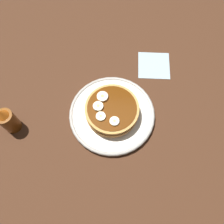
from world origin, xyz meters
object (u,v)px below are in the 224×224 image
at_px(pancake_stack, 112,111).
at_px(napkin, 154,65).
at_px(banana_slice_1, 98,105).
at_px(banana_slice_2, 102,97).
at_px(plate, 112,114).
at_px(banana_slice_0, 114,121).
at_px(banana_slice_3, 101,116).
at_px(syrup_bottle, 8,120).

distance_m(pancake_stack, napkin, 0.25).
xyz_separation_m(banana_slice_1, banana_slice_2, (0.03, -0.01, 0.00)).
height_order(plate, banana_slice_0, banana_slice_0).
bearing_deg(banana_slice_3, plate, -44.28).
bearing_deg(pancake_stack, syrup_bottle, 100.78).
bearing_deg(plate, pancake_stack, -168.97).
bearing_deg(pancake_stack, banana_slice_2, 42.45).
height_order(banana_slice_0, syrup_bottle, syrup_bottle).
bearing_deg(banana_slice_3, banana_slice_1, 16.89).
relative_size(pancake_stack, banana_slice_3, 5.83).
bearing_deg(napkin, banana_slice_1, 138.91).
relative_size(banana_slice_3, syrup_bottle, 0.25).
xyz_separation_m(banana_slice_0, banana_slice_1, (0.05, 0.05, 0.00)).
bearing_deg(napkin, banana_slice_2, 136.15).
height_order(banana_slice_0, banana_slice_3, same).
xyz_separation_m(plate, banana_slice_1, (0.00, 0.04, 0.05)).
distance_m(banana_slice_1, syrup_bottle, 0.27).
relative_size(banana_slice_1, syrup_bottle, 0.27).
relative_size(banana_slice_2, syrup_bottle, 0.29).
distance_m(pancake_stack, banana_slice_3, 0.05).
distance_m(pancake_stack, syrup_bottle, 0.31).
bearing_deg(plate, banana_slice_2, 43.71).
xyz_separation_m(banana_slice_0, napkin, (0.25, -0.12, -0.06)).
bearing_deg(banana_slice_1, plate, -96.47).
xyz_separation_m(plate, banana_slice_0, (-0.04, -0.01, 0.05)).
height_order(banana_slice_1, napkin, banana_slice_1).
xyz_separation_m(pancake_stack, banana_slice_2, (0.04, 0.03, 0.03)).
distance_m(plate, banana_slice_3, 0.07).
xyz_separation_m(banana_slice_1, syrup_bottle, (-0.07, 0.26, -0.01)).
xyz_separation_m(plate, banana_slice_3, (-0.03, 0.03, 0.05)).
height_order(pancake_stack, napkin, pancake_stack).
distance_m(plate, syrup_bottle, 0.31).
distance_m(banana_slice_2, banana_slice_3, 0.06).
bearing_deg(banana_slice_1, syrup_bottle, 103.80).
distance_m(plate, banana_slice_1, 0.07).
bearing_deg(banana_slice_3, napkin, -34.68).
relative_size(banana_slice_0, banana_slice_2, 0.84).
distance_m(banana_slice_2, napkin, 0.25).
bearing_deg(syrup_bottle, banana_slice_3, -84.02).
relative_size(banana_slice_3, napkin, 0.26).
height_order(banana_slice_0, napkin, banana_slice_0).
height_order(plate, napkin, plate).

